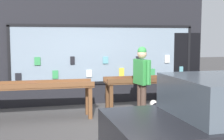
% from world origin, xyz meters
% --- Properties ---
extents(ground_plane, '(40.00, 40.00, 0.00)m').
position_xyz_m(ground_plane, '(0.00, 0.00, 0.00)').
color(ground_plane, '#474444').
extents(shopfront_facade, '(7.31, 0.29, 3.75)m').
position_xyz_m(shopfront_facade, '(0.07, 2.39, 1.84)').
color(shopfront_facade, black).
rests_on(shopfront_facade, ground_plane).
extents(display_table_left, '(2.91, 0.71, 0.92)m').
position_xyz_m(display_table_left, '(-1.62, 0.91, 0.74)').
color(display_table_left, brown).
rests_on(display_table_left, ground_plane).
extents(display_table_right, '(2.91, 0.68, 0.94)m').
position_xyz_m(display_table_right, '(1.62, 0.91, 0.76)').
color(display_table_right, brown).
rests_on(display_table_right, ground_plane).
extents(person_browsing, '(0.30, 0.67, 1.75)m').
position_xyz_m(person_browsing, '(0.95, 0.40, 1.03)').
color(person_browsing, '#4C382D').
rests_on(person_browsing, ground_plane).
extents(small_dog, '(0.23, 0.61, 0.43)m').
position_xyz_m(small_dog, '(1.26, 0.21, 0.29)').
color(small_dog, white).
rests_on(small_dog, ground_plane).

